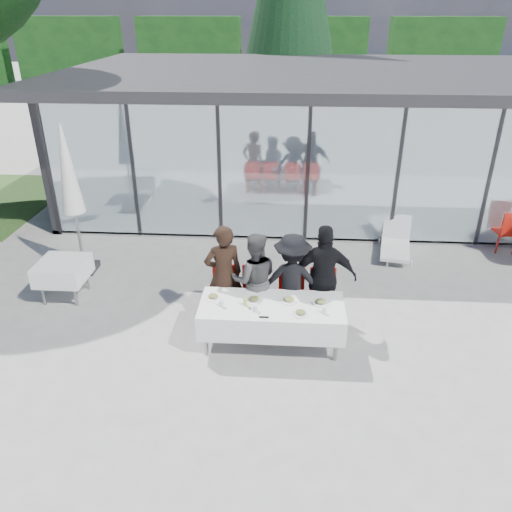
{
  "coord_description": "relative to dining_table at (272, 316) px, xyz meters",
  "views": [
    {
      "loc": [
        0.61,
        -6.61,
        4.89
      ],
      "look_at": [
        0.09,
        1.2,
        0.98
      ],
      "focal_mm": 35.0,
      "sensor_mm": 36.0,
      "label": 1
    }
  ],
  "objects": [
    {
      "name": "spare_table_left",
      "position": [
        -3.9,
        1.22,
        0.02
      ],
      "size": [
        0.86,
        0.86,
        0.74
      ],
      "color": "white",
      "rests_on": "ground"
    },
    {
      "name": "drinking_glasses",
      "position": [
        -0.07,
        -0.17,
        0.26
      ],
      "size": [
        1.64,
        0.17,
        0.1
      ],
      "color": "silver",
      "rests_on": "dining_table"
    },
    {
      "name": "diner_c",
      "position": [
        0.3,
        0.64,
        0.29
      ],
      "size": [
        1.11,
        1.11,
        1.66
      ],
      "primitive_type": "imported",
      "rotation": [
        0.0,
        0.0,
        3.1
      ],
      "color": "black",
      "rests_on": "ground"
    },
    {
      "name": "diner_chair_a",
      "position": [
        -0.83,
        0.75,
        -0.0
      ],
      "size": [
        0.44,
        0.44,
        0.97
      ],
      "color": "red",
      "rests_on": "ground"
    },
    {
      "name": "plate_d",
      "position": [
        0.76,
        0.08,
        0.24
      ],
      "size": [
        0.27,
        0.27,
        0.07
      ],
      "color": "white",
      "rests_on": "dining_table"
    },
    {
      "name": "folded_eyeglasses",
      "position": [
        -0.1,
        -0.37,
        0.22
      ],
      "size": [
        0.14,
        0.03,
        0.01
      ],
      "primitive_type": "cube",
      "color": "black",
      "rests_on": "dining_table"
    },
    {
      "name": "diner_chair_b",
      "position": [
        -0.32,
        0.75,
        -0.0
      ],
      "size": [
        0.44,
        0.44,
        0.97
      ],
      "color": "red",
      "rests_on": "ground"
    },
    {
      "name": "plate_extra",
      "position": [
        0.44,
        -0.25,
        0.24
      ],
      "size": [
        0.27,
        0.27,
        0.07
      ],
      "color": "white",
      "rests_on": "dining_table"
    },
    {
      "name": "spare_chair_b",
      "position": [
        5.03,
        3.75,
        -0.0
      ],
      "size": [
        0.49,
        0.49,
        0.97
      ],
      "color": "red",
      "rests_on": "ground"
    },
    {
      "name": "diner_chair_c",
      "position": [
        0.3,
        0.75,
        -0.0
      ],
      "size": [
        0.44,
        0.44,
        0.97
      ],
      "color": "red",
      "rests_on": "ground"
    },
    {
      "name": "diner_chair_d",
      "position": [
        0.83,
        0.75,
        -0.0
      ],
      "size": [
        0.44,
        0.44,
        0.97
      ],
      "color": "red",
      "rests_on": "ground"
    },
    {
      "name": "pavilion",
      "position": [
        1.59,
        8.17,
        1.61
      ],
      "size": [
        14.8,
        8.8,
        3.44
      ],
      "color": "gray",
      "rests_on": "ground"
    },
    {
      "name": "lounger",
      "position": [
        2.61,
        3.56,
        -0.28
      ],
      "size": [
        0.84,
        1.42,
        0.72
      ],
      "color": "white",
      "rests_on": "ground"
    },
    {
      "name": "diner_d",
      "position": [
        0.83,
        0.64,
        0.38
      ],
      "size": [
        1.07,
        1.07,
        1.83
      ],
      "primitive_type": "imported",
      "rotation": [
        0.0,
        0.0,
        3.15
      ],
      "color": "black",
      "rests_on": "ground"
    },
    {
      "name": "plate_a",
      "position": [
        -0.94,
        0.13,
        0.24
      ],
      "size": [
        0.27,
        0.27,
        0.07
      ],
      "color": "white",
      "rests_on": "dining_table"
    },
    {
      "name": "juice_bottle",
      "position": [
        -0.41,
        -0.06,
        0.28
      ],
      "size": [
        0.06,
        0.06,
        0.13
      ],
      "primitive_type": "cylinder",
      "color": "#9EBE4F",
      "rests_on": "dining_table"
    },
    {
      "name": "plate_b",
      "position": [
        -0.28,
        0.09,
        0.24
      ],
      "size": [
        0.27,
        0.27,
        0.07
      ],
      "color": "white",
      "rests_on": "dining_table"
    },
    {
      "name": "plate_c",
      "position": [
        0.26,
        0.11,
        0.24
      ],
      "size": [
        0.27,
        0.27,
        0.07
      ],
      "color": "white",
      "rests_on": "dining_table"
    },
    {
      "name": "market_umbrella",
      "position": [
        -3.97,
        2.27,
        1.42
      ],
      "size": [
        0.5,
        0.5,
        3.0
      ],
      "color": "black",
      "rests_on": "ground"
    },
    {
      "name": "ground",
      "position": [
        -0.42,
        0.0,
        -0.54
      ],
      "size": [
        90.0,
        90.0,
        0.0
      ],
      "primitive_type": "plane",
      "color": "#9F9C96",
      "rests_on": "ground"
    },
    {
      "name": "diner_b",
      "position": [
        -0.32,
        0.64,
        0.29
      ],
      "size": [
        0.89,
        0.89,
        1.66
      ],
      "primitive_type": "imported",
      "rotation": [
        0.0,
        0.0,
        3.26
      ],
      "color": "#4C4C4C",
      "rests_on": "ground"
    },
    {
      "name": "dining_table",
      "position": [
        0.0,
        0.0,
        0.0
      ],
      "size": [
        2.26,
        0.96,
        0.75
      ],
      "color": "white",
      "rests_on": "ground"
    },
    {
      "name": "treeline",
      "position": [
        -2.42,
        28.0,
        1.66
      ],
      "size": [
        62.5,
        2.0,
        4.4
      ],
      "color": "black",
      "rests_on": "ground"
    },
    {
      "name": "diner_a",
      "position": [
        -0.83,
        0.64,
        0.36
      ],
      "size": [
        0.83,
        0.83,
        1.79
      ],
      "primitive_type": "imported",
      "rotation": [
        0.0,
        0.0,
        3.49
      ],
      "color": "black",
      "rests_on": "ground"
    }
  ]
}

